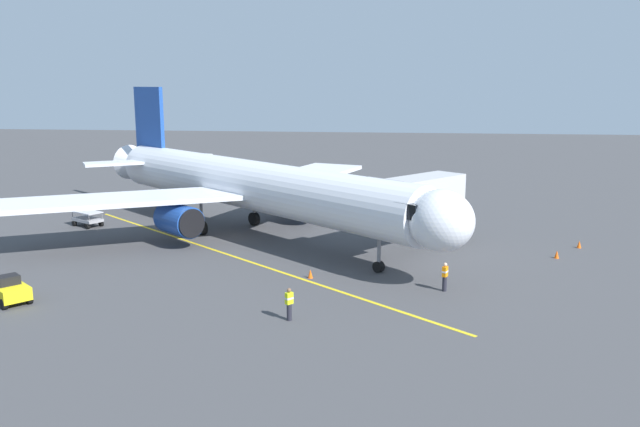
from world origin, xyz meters
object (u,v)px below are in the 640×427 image
Objects in this scene: airplane at (248,185)px; ground_crew_marshaller at (445,276)px; tug_portside at (10,291)px; safety_cone_nose_right at (579,244)px; baggage_cart_starboard_side at (87,219)px; safety_cone_wing_port at (557,254)px; belt_loader_near_nose at (410,199)px; safety_cone_nose_left at (310,274)px; jet_bridge at (404,199)px; ground_crew_wing_walker at (289,304)px.

ground_crew_marshaller is (-14.47, 12.25, -3.12)m from airplane.
ground_crew_marshaller is at bearing -168.13° from tug_portside.
safety_cone_nose_right is (-10.45, -11.34, -0.61)m from ground_crew_marshaller.
baggage_cart_starboard_side is (28.73, -13.87, -0.23)m from ground_crew_marshaller.
airplane is 19.85m from tug_portside.
belt_loader_near_nose is at bearing -61.38° from safety_cone_wing_port.
airplane reaches higher than ground_crew_marshaller.
safety_cone_nose_left is 1.00× the size of safety_cone_wing_port.
safety_cone_nose_right is at bearing -152.21° from safety_cone_nose_left.
ground_crew_marshaller reaches higher than safety_cone_nose_left.
tug_portside reaches higher than safety_cone_nose_left.
jet_bridge is at bearing 87.61° from belt_loader_near_nose.
airplane is 25.21m from safety_cone_nose_right.
jet_bridge is 10.06m from safety_cone_nose_left.
ground_crew_wing_walker is 0.63× the size of tug_portside.
belt_loader_near_nose is 29.73m from baggage_cart_starboard_side.
ground_crew_marshaller is at bearing 139.75° from airplane.
belt_loader_near_nose is 1.60× the size of baggage_cart_starboard_side.
tug_portside is 4.96× the size of safety_cone_nose_right.
tug_portside is at bearing 22.73° from safety_cone_nose_left.
airplane is at bearing -10.15° from safety_cone_wing_port.
safety_cone_wing_port is at bearing -139.46° from ground_crew_wing_walker.
ground_crew_wing_walker is at bearing 68.79° from jet_bridge.
ground_crew_marshaller is 3.11× the size of safety_cone_wing_port.
safety_cone_nose_left is 17.52m from safety_cone_wing_port.
airplane reaches higher than tug_portside.
airplane is 23.28m from safety_cone_wing_port.
jet_bridge is at bearing -4.92° from safety_cone_wing_port.
jet_bridge reaches higher than belt_loader_near_nose.
belt_loader_near_nose reaches higher than tug_portside.
belt_loader_near_nose reaches higher than safety_cone_nose_left.
baggage_cart_starboard_side is (26.35, -4.76, -3.11)m from jet_bridge.
jet_bridge is 16.18m from ground_crew_wing_walker.
ground_crew_wing_walker is at bearing 89.47° from safety_cone_nose_left.
ground_crew_marshaller reaches higher than baggage_cart_starboard_side.
tug_portside is (9.27, 17.24, -3.30)m from airplane.
ground_crew_wing_walker is 3.11× the size of safety_cone_nose_left.
safety_cone_wing_port is at bearing 169.85° from airplane.
ground_crew_wing_walker is (-6.33, 17.98, -3.12)m from airplane.
safety_cone_nose_left is (-6.40, 10.68, -3.73)m from airplane.
belt_loader_near_nose is (-6.47, -31.92, -0.17)m from ground_crew_wing_walker.
tug_portside is at bearing 11.87° from ground_crew_marshaller.
tug_portside is (23.74, 4.99, -0.18)m from ground_crew_marshaller.
belt_loader_near_nose is (1.67, -26.19, -0.17)m from ground_crew_marshaller.
tug_portside is at bearing 61.73° from airplane.
baggage_cart_starboard_side is at bearing -10.24° from jet_bridge.
baggage_cart_starboard_side is at bearing -30.76° from safety_cone_nose_left.
ground_crew_wing_walker is 0.36× the size of belt_loader_near_nose.
jet_bridge is at bearing -111.21° from ground_crew_wing_walker.
ground_crew_marshaller is 8.25m from safety_cone_nose_left.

